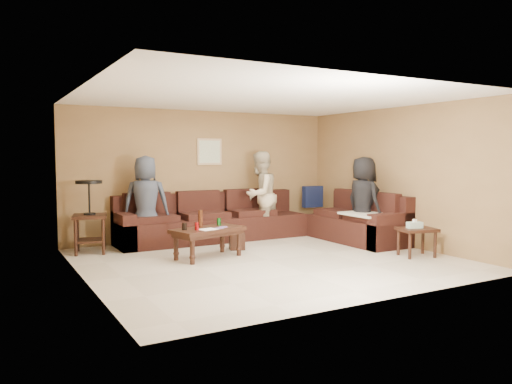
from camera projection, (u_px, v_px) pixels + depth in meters
room at (269, 153)px, 7.65m from camera, size 5.60×5.50×2.50m
sectional_sofa at (265, 224)px, 9.47m from camera, size 4.65×2.90×0.97m
coffee_table at (208, 233)px, 7.91m from camera, size 1.26×0.85×0.76m
end_table_left at (90, 215)px, 8.28m from camera, size 0.64×0.64×1.22m
side_table_right at (416, 232)px, 8.02m from camera, size 0.66×0.59×0.61m
waste_bin at (237, 241)px, 8.64m from camera, size 0.32×0.32×0.30m
wall_art at (209, 152)px, 9.86m from camera, size 0.52×0.04×0.52m
person_left at (146, 202)px, 8.75m from camera, size 0.93×0.78×1.63m
person_middle at (260, 195)px, 9.76m from camera, size 1.04×0.96×1.71m
person_right at (363, 201)px, 9.11m from camera, size 0.52×0.79×1.61m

